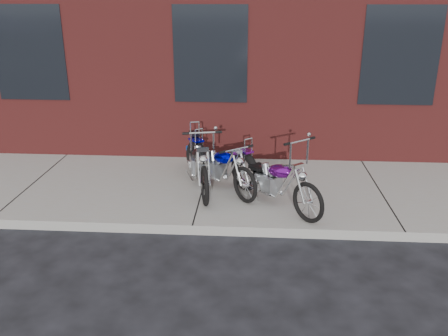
{
  "coord_description": "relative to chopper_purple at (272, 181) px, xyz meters",
  "views": [
    {
      "loc": [
        0.86,
        -6.04,
        3.28
      ],
      "look_at": [
        0.4,
        0.8,
        0.75
      ],
      "focal_mm": 38.0,
      "sensor_mm": 36.0,
      "label": 1
    }
  ],
  "objects": [
    {
      "name": "chopper_blue",
      "position": [
        -0.9,
        0.62,
        -0.01
      ],
      "size": [
        1.36,
        1.67,
        0.9
      ],
      "rotation": [
        0.0,
        0.0,
        -0.9
      ],
      "color": "black",
      "rests_on": "sidewalk"
    },
    {
      "name": "ground",
      "position": [
        -1.15,
        -0.86,
        -0.53
      ],
      "size": [
        120.0,
        120.0,
        0.0
      ],
      "primitive_type": "plane",
      "color": "black",
      "rests_on": "ground"
    },
    {
      "name": "sidewalk",
      "position": [
        -1.15,
        0.64,
        -0.46
      ],
      "size": [
        22.0,
        3.0,
        0.15
      ],
      "primitive_type": "cube",
      "color": "#999999",
      "rests_on": "ground"
    },
    {
      "name": "chopper_purple",
      "position": [
        0.0,
        0.0,
        0.0
      ],
      "size": [
        1.42,
        1.7,
        1.19
      ],
      "rotation": [
        0.0,
        0.0,
        -0.88
      ],
      "color": "black",
      "rests_on": "sidewalk"
    },
    {
      "name": "chopper_third",
      "position": [
        -1.22,
        0.69,
        0.02
      ],
      "size": [
        0.7,
        2.18,
        1.12
      ],
      "rotation": [
        0.0,
        0.0,
        -1.35
      ],
      "color": "black",
      "rests_on": "sidewalk"
    }
  ]
}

